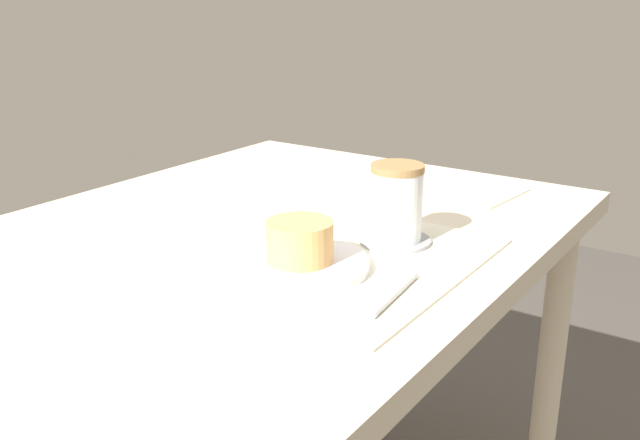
{
  "coord_description": "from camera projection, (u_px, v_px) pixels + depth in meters",
  "views": [
    {
      "loc": [
        -0.77,
        -0.65,
        1.06
      ],
      "look_at": [
        -0.02,
        -0.13,
        0.76
      ],
      "focal_mm": 40.0,
      "sensor_mm": 36.0,
      "label": 1
    }
  ],
  "objects": [
    {
      "name": "coffee_coaster",
      "position": [
        395.0,
        240.0,
        1.01
      ],
      "size": [
        0.1,
        0.1,
        0.0
      ],
      "primitive_type": "cylinder",
      "color": "#99999E",
      "rests_on": "placemat"
    },
    {
      "name": "paper_napkin",
      "position": [
        472.0,
        191.0,
        1.27
      ],
      "size": [
        0.16,
        0.16,
        0.0
      ],
      "primitive_type": "cube",
      "rotation": [
        0.0,
        0.0,
        -0.1
      ],
      "color": "silver",
      "rests_on": "dining_table"
    },
    {
      "name": "coffee_mug",
      "position": [
        397.0,
        202.0,
        1.0
      ],
      "size": [
        0.11,
        0.07,
        0.11
      ],
      "color": "white",
      "rests_on": "coffee_coaster"
    },
    {
      "name": "placemat",
      "position": [
        344.0,
        259.0,
        0.96
      ],
      "size": [
        0.39,
        0.32,
        0.0
      ],
      "primitive_type": "cube",
      "color": "silver",
      "rests_on": "dining_table"
    },
    {
      "name": "pastry",
      "position": [
        300.0,
        241.0,
        0.91
      ],
      "size": [
        0.09,
        0.09,
        0.05
      ],
      "primitive_type": "cylinder",
      "color": "#E0A860",
      "rests_on": "pastry_plate"
    },
    {
      "name": "dining_table",
      "position": [
        254.0,
        284.0,
        1.09
      ],
      "size": [
        1.06,
        0.78,
        0.71
      ],
      "color": "beige",
      "rests_on": "ground_plane"
    },
    {
      "name": "pastry_plate",
      "position": [
        300.0,
        265.0,
        0.92
      ],
      "size": [
        0.18,
        0.18,
        0.01
      ],
      "primitive_type": "cylinder",
      "color": "white",
      "rests_on": "placemat"
    },
    {
      "name": "teaspoon",
      "position": [
        395.0,
        294.0,
        0.84
      ],
      "size": [
        0.13,
        0.02,
        0.01
      ],
      "primitive_type": "cylinder",
      "rotation": [
        0.0,
        1.57,
        0.11
      ],
      "color": "silver",
      "rests_on": "placemat"
    }
  ]
}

